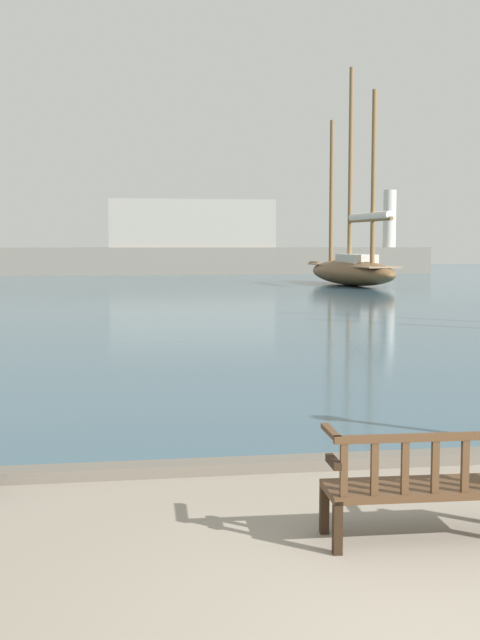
% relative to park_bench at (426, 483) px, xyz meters
% --- Properties ---
extents(harbor_water, '(100.00, 80.00, 0.08)m').
position_rel_park_bench_xyz_m(harbor_water, '(-0.43, 42.33, -0.43)').
color(harbor_water, '#385666').
rests_on(harbor_water, ground).
extents(quay_edge_kerb, '(40.00, 0.30, 0.12)m').
position_rel_park_bench_xyz_m(quay_edge_kerb, '(-0.43, 2.18, -0.41)').
color(quay_edge_kerb, '#675F54').
rests_on(quay_edge_kerb, ground).
extents(park_bench, '(1.62, 0.57, 0.92)m').
position_rel_park_bench_xyz_m(park_bench, '(0.00, 0.00, 0.00)').
color(park_bench, black).
rests_on(park_bench, ground).
extents(sailboat_far_starboard, '(3.75, 11.10, 11.97)m').
position_rel_park_bench_xyz_m(sailboat_far_starboard, '(10.57, 37.36, 0.67)').
color(sailboat_far_starboard, brown).
rests_on(sailboat_far_starboard, harbor_water).
extents(far_breakwater, '(44.81, 2.40, 6.61)m').
position_rel_park_bench_xyz_m(far_breakwater, '(0.89, 55.15, 1.44)').
color(far_breakwater, slate).
rests_on(far_breakwater, ground).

